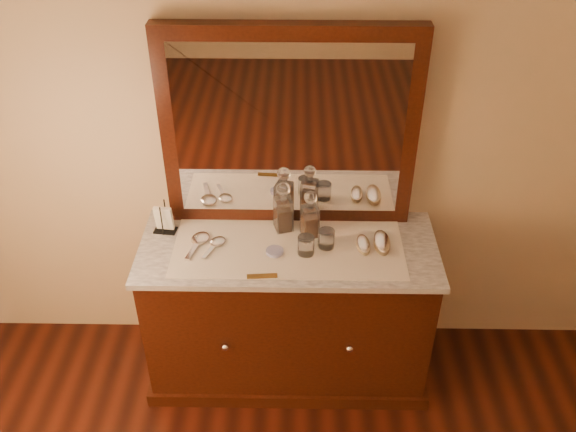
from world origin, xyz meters
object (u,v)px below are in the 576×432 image
Objects in this scene: dresser_cabinet at (288,312)px; hand_mirror_outer at (199,241)px; pin_dish at (275,251)px; decanter_left at (283,211)px; comb at (262,276)px; brush_far at (382,243)px; hand_mirror_inner at (216,243)px; napkin_rack at (164,220)px; brush_near at (363,245)px; decanter_right at (310,219)px; mirror_frame at (289,129)px.

hand_mirror_outer is at bearing 177.39° from dresser_cabinet.
decanter_left is (0.04, 0.19, 0.10)m from pin_dish.
decanter_left is at bearing 16.10° from hand_mirror_outer.
decanter_left reaches higher than comb.
hand_mirror_inner is at bearing 179.90° from brush_far.
napkin_rack reaches higher than pin_dish.
brush_near is at bearing -2.21° from dresser_cabinet.
dresser_cabinet is at bearing -139.31° from decanter_right.
hand_mirror_outer is at bearing 178.64° from brush_far.
decanter_right is 1.72× the size of brush_near.
mirror_frame is 8.69× the size of comb.
napkin_rack is (-0.55, 0.17, 0.05)m from pin_dish.
napkin_rack is at bearing 140.85° from comb.
brush_far is (0.45, -0.25, -0.47)m from mirror_frame.
brush_near is at bearing -21.75° from decanter_right.
napkin_rack is at bearing -177.66° from decanter_left.
comb is at bearing -44.43° from hand_mirror_inner.
mirror_frame is 0.41m from decanter_left.
hand_mirror_outer reaches higher than dresser_cabinet.
napkin_rack is at bearing 178.02° from decanter_right.
dresser_cabinet is 10.14× the size of comb.
napkin_rack is 0.72m from decanter_right.
decanter_left is (-0.03, 0.14, 0.55)m from dresser_cabinet.
mirror_frame reaches higher than dresser_cabinet.
decanter_left reaches higher than pin_dish.
brush_near is at bearing -2.43° from hand_mirror_outer.
pin_dish is 0.22m from decanter_left.
dresser_cabinet is 0.46m from pin_dish.
dresser_cabinet is 0.59m from brush_near.
mirror_frame reaches higher than decanter_right.
decanter_left reaches higher than hand_mirror_inner.
dresser_cabinet is at bearing 58.74° from comb.
napkin_rack is (-0.50, 0.34, 0.06)m from comb.
napkin_rack is 0.59m from decanter_left.
comb is (-0.05, -0.17, -0.00)m from pin_dish.
comb is at bearing -157.91° from brush_far.
brush_far reaches higher than hand_mirror_inner.
napkin_rack is 0.61× the size of decanter_left.
dresser_cabinet is 9.52× the size of brush_near.
decanter_left reaches higher than brush_near.
hand_mirror_outer is at bearing 168.50° from pin_dish.
napkin_rack is (-0.61, 0.11, 0.51)m from dresser_cabinet.
pin_dish is 0.38m from hand_mirror_outer.
decanter_right is at bearing 158.25° from brush_near.
brush_far is at bearing -1.36° from hand_mirror_outer.
comb is 0.61m from brush_far.
napkin_rack is 0.72× the size of hand_mirror_outer.
hand_mirror_inner is (-0.35, -0.24, -0.49)m from mirror_frame.
brush_near is at bearing -21.36° from decanter_left.
brush_near reaches higher than comb.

